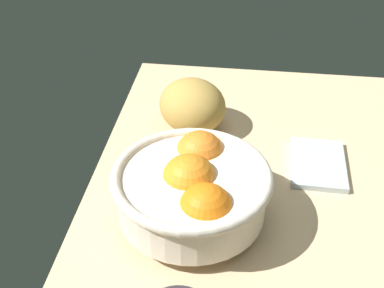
# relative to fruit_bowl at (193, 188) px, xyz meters

# --- Properties ---
(ground_plane) EXTENTS (0.78, 0.64, 0.03)m
(ground_plane) POSITION_rel_fruit_bowl_xyz_m (0.09, -0.14, -0.08)
(ground_plane) COLOR #D5B489
(fruit_bowl) EXTENTS (0.23, 0.23, 0.11)m
(fruit_bowl) POSITION_rel_fruit_bowl_xyz_m (0.00, 0.00, 0.00)
(fruit_bowl) COLOR beige
(fruit_bowl) RESTS_ON ground
(bread_loaf) EXTENTS (0.18, 0.17, 0.09)m
(bread_loaf) POSITION_rel_fruit_bowl_xyz_m (0.24, 0.03, -0.01)
(bread_loaf) COLOR #B79043
(bread_loaf) RESTS_ON ground
(napkin_folded) EXTENTS (0.13, 0.09, 0.01)m
(napkin_folded) POSITION_rel_fruit_bowl_xyz_m (0.15, -0.19, -0.05)
(napkin_folded) COLOR #B2C1C6
(napkin_folded) RESTS_ON ground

